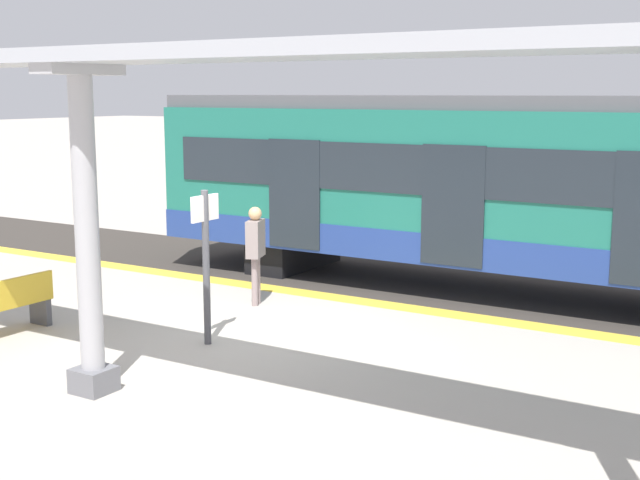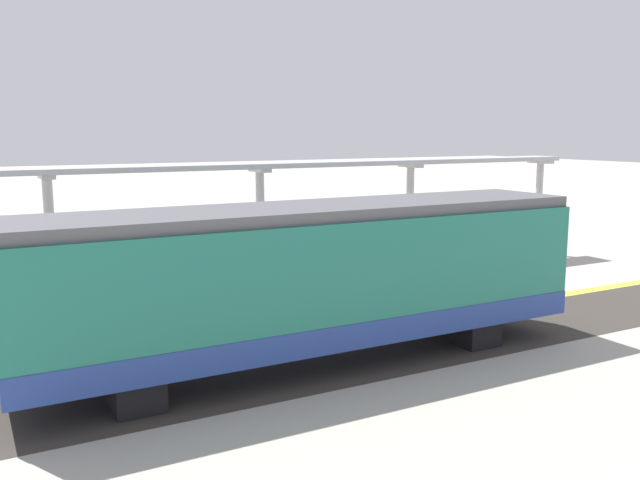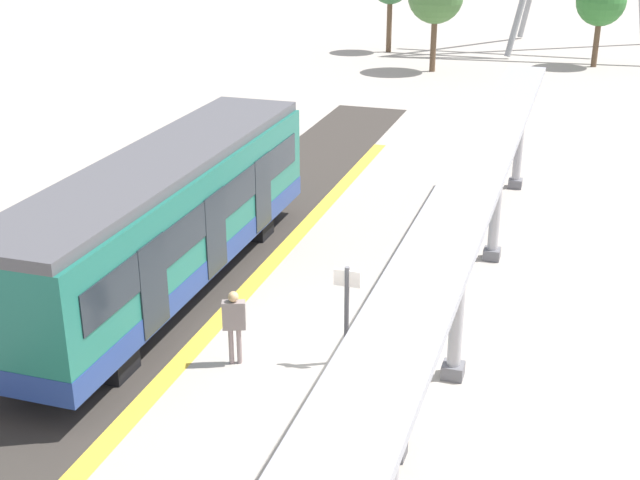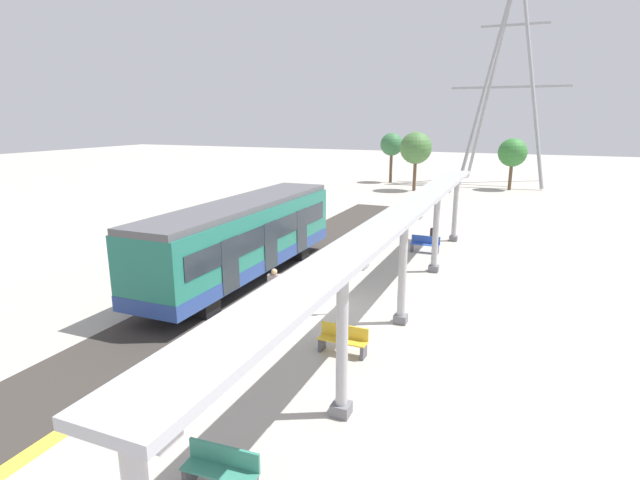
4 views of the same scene
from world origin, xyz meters
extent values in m
plane|color=#ACA398|center=(0.00, 0.00, 0.00)|extent=(176.00, 176.00, 0.00)
cube|color=gold|center=(-2.91, 0.00, 0.00)|extent=(0.46, 32.43, 0.01)
cube|color=#38332D|center=(-4.73, 0.00, 0.00)|extent=(3.20, 44.43, 0.01)
cube|color=#1D6B5B|center=(-4.73, 1.79, 1.94)|extent=(2.60, 12.45, 2.60)
cube|color=navy|center=(-4.73, 1.79, 0.92)|extent=(2.63, 12.47, 0.55)
cube|color=#515156|center=(-4.73, 1.79, 3.36)|extent=(2.39, 12.45, 0.24)
cube|color=#1E262D|center=(-3.42, 1.79, 2.25)|extent=(0.03, 11.45, 0.84)
cube|color=#1E262D|center=(-3.42, -1.32, 1.69)|extent=(0.04, 1.10, 2.00)
cube|color=#1E262D|center=(-3.42, 1.79, 1.69)|extent=(0.04, 1.10, 2.00)
cube|color=#1E262D|center=(-3.42, 4.91, 1.69)|extent=(0.04, 1.10, 2.00)
cube|color=black|center=(-4.73, 5.78, 0.32)|extent=(2.21, 0.90, 0.64)
cube|color=black|center=(-4.73, -2.19, 0.32)|extent=(2.21, 0.90, 0.64)
cube|color=#A8A6AA|center=(2.68, -12.58, 3.79)|extent=(1.10, 0.36, 0.12)
cube|color=slate|center=(2.68, -6.11, 0.15)|extent=(0.44, 0.44, 0.30)
cylinder|color=#A8A6AA|center=(2.68, -6.11, 2.01)|extent=(0.28, 0.28, 3.43)
cube|color=#A8A6AA|center=(2.68, -6.11, 3.79)|extent=(1.10, 0.36, 0.12)
cube|color=slate|center=(2.68, -0.19, 0.15)|extent=(0.44, 0.44, 0.30)
cylinder|color=#A8A6AA|center=(2.68, -0.19, 2.01)|extent=(0.28, 0.28, 3.43)
cube|color=#A8A6AA|center=(2.68, -0.19, 3.79)|extent=(1.10, 0.36, 0.12)
cube|color=slate|center=(2.68, 6.17, 0.15)|extent=(0.44, 0.44, 0.30)
cylinder|color=#A8A6AA|center=(2.68, 6.17, 2.01)|extent=(0.28, 0.28, 3.43)
cube|color=#A8A6AA|center=(2.68, 6.17, 3.79)|extent=(1.10, 0.36, 0.12)
cube|color=slate|center=(2.68, 12.51, 0.15)|extent=(0.44, 0.44, 0.30)
cylinder|color=#A8A6AA|center=(2.68, 12.51, 2.01)|extent=(0.28, 0.28, 3.43)
cube|color=#A8A6AA|center=(2.68, 12.51, 3.79)|extent=(1.10, 0.36, 0.12)
cube|color=#A8AAB2|center=(2.68, -0.04, 3.93)|extent=(1.20, 25.89, 0.16)
cube|color=gold|center=(1.62, -3.15, 0.44)|extent=(1.51, 0.46, 0.04)
cube|color=gold|center=(1.63, -2.96, 0.66)|extent=(1.50, 0.08, 0.40)
cube|color=#4C4C51|center=(2.29, -3.16, 0.21)|extent=(0.11, 0.40, 0.42)
cube|color=#4C4C51|center=(0.95, -3.14, 0.21)|extent=(0.11, 0.40, 0.42)
cube|color=#35816C|center=(1.43, -9.35, 0.44)|extent=(1.52, 0.53, 0.04)
cube|color=#35816C|center=(1.42, -9.16, 0.66)|extent=(1.50, 0.15, 0.40)
cube|color=#4C4C51|center=(0.76, -9.38, 0.21)|extent=(0.12, 0.40, 0.42)
cube|color=#2C4EAB|center=(1.65, 9.34, 0.44)|extent=(1.50, 0.45, 0.04)
cube|color=#2C4EAB|center=(1.65, 9.53, 0.66)|extent=(1.50, 0.07, 0.40)
cube|color=#4C4C51|center=(2.32, 9.34, 0.21)|extent=(0.10, 0.40, 0.42)
cube|color=#4C4C51|center=(0.98, 9.35, 0.21)|extent=(0.10, 0.40, 0.42)
cylinder|color=#32222A|center=(1.78, 11.32, 0.44)|extent=(0.48, 0.48, 0.88)
cylinder|color=#4C4C51|center=(0.43, -0.28, 1.10)|extent=(0.10, 0.10, 2.20)
cube|color=silver|center=(0.43, -0.28, 1.95)|extent=(0.56, 0.04, 0.36)
cylinder|color=gray|center=(-1.86, -1.05, 0.41)|extent=(0.11, 0.11, 0.82)
cylinder|color=gray|center=(-1.70, -0.99, 0.41)|extent=(0.11, 0.11, 0.82)
cube|color=gray|center=(-1.78, -1.02, 1.13)|extent=(0.53, 0.37, 0.62)
sphere|color=tan|center=(-1.78, -1.02, 1.55)|extent=(0.22, 0.22, 0.22)
cylinder|color=#93969B|center=(5.76, 42.68, 11.06)|extent=(4.30, 4.35, 21.97)
cylinder|color=#93969B|center=(1.78, 42.68, 11.06)|extent=(4.30, 4.35, 21.97)
cylinder|color=#93969B|center=(5.76, 38.70, 11.06)|extent=(4.30, 4.35, 21.97)
cylinder|color=#93969B|center=(1.78, 38.70, 11.06)|extent=(4.30, 4.35, 21.97)
cube|color=#93969B|center=(3.77, 40.69, 9.95)|extent=(11.71, 0.30, 0.24)
cube|color=#93969B|center=(3.77, 40.69, 15.92)|extent=(6.55, 0.30, 0.24)
cylinder|color=brown|center=(-3.73, 31.54, 1.44)|extent=(0.32, 0.32, 2.88)
sphere|color=#437038|center=(-3.73, 31.54, 4.09)|extent=(3.02, 3.02, 3.02)
cylinder|color=brown|center=(4.78, 35.67, 1.27)|extent=(0.32, 0.32, 2.54)
sphere|color=#317431|center=(4.78, 35.67, 3.63)|extent=(2.73, 2.73, 2.73)
cylinder|color=brown|center=(-7.49, 36.87, 1.56)|extent=(0.32, 0.32, 3.13)
sphere|color=#326A3C|center=(-7.49, 36.87, 4.10)|extent=(2.43, 2.43, 2.43)
camera|label=1|loc=(9.56, 7.18, 3.53)|focal=47.82mm
camera|label=2|loc=(-17.21, 8.39, 5.03)|focal=37.82mm
camera|label=3|loc=(4.67, -15.44, 9.23)|focal=47.86mm
camera|label=4|loc=(6.27, -15.99, 6.93)|focal=27.77mm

